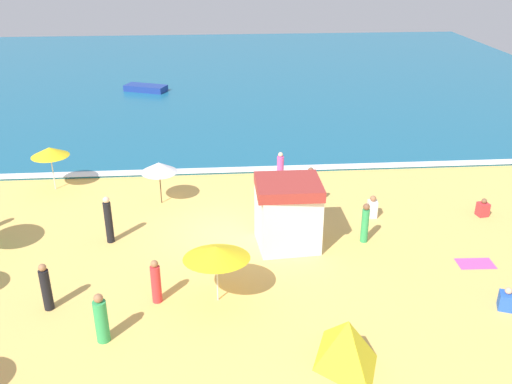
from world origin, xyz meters
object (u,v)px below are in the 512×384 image
beachgoer_9 (372,208)px  beachgoer_5 (46,288)px  beach_umbrella_0 (159,167)px  beachgoer_12 (280,169)px  beachgoer_0 (506,300)px  beachgoer_10 (101,319)px  beach_umbrella_6 (50,152)px  small_boat_0 (146,88)px  beachgoer_1 (365,223)px  beach_umbrella_2 (216,253)px  beachgoer_2 (156,282)px  beachgoer_8 (483,209)px  beachgoer_4 (310,188)px  lifeguard_cabana (288,213)px  beach_tent (347,343)px  beachgoer_11 (108,220)px

beachgoer_9 → beachgoer_5: bearing=-155.2°
beach_umbrella_0 → beachgoer_12: size_ratio=1.36×
beachgoer_0 → beachgoer_10: size_ratio=0.48×
beach_umbrella_6 → small_boat_0: size_ratio=0.71×
beach_umbrella_0 → small_boat_0: beach_umbrella_0 is taller
beachgoer_1 → small_boat_0: 26.39m
beach_umbrella_0 → beach_umbrella_6: bearing=159.6°
beach_umbrella_2 → beachgoer_12: 10.00m
beach_umbrella_0 → beachgoer_5: beach_umbrella_0 is taller
beachgoer_2 → small_boat_0: bearing=96.5°
beachgoer_12 → beachgoer_8: bearing=-27.1°
beachgoer_4 → beachgoer_12: 3.02m
beach_umbrella_2 → beach_umbrella_6: bearing=128.3°
beachgoer_0 → beachgoer_12: size_ratio=0.50×
beach_umbrella_6 → beachgoer_12: 10.73m
beachgoer_8 → beachgoer_4: bearing=169.6°
beachgoer_12 → beach_umbrella_2: bearing=-108.5°
beach_umbrella_0 → beachgoer_8: bearing=-9.7°
beach_umbrella_6 → beachgoer_1: size_ratio=1.48×
beachgoer_4 → beachgoer_8: (7.23, -1.32, -0.60)m
beach_umbrella_0 → beachgoer_4: size_ratio=1.11×
beach_umbrella_0 → beachgoer_9: beach_umbrella_0 is taller
beachgoer_1 → small_boat_0: beachgoer_1 is taller
beachgoer_4 → beachgoer_9: bearing=-23.0°
lifeguard_cabana → beachgoer_8: lifeguard_cabana is taller
beach_umbrella_2 → beachgoer_2: bearing=177.4°
lifeguard_cabana → beachgoer_1: size_ratio=1.62×
lifeguard_cabana → beach_umbrella_0: size_ratio=1.25×
beach_umbrella_0 → small_boat_0: 20.15m
beach_tent → small_boat_0: 31.96m
beachgoer_8 → beach_umbrella_6: bearing=167.3°
beachgoer_11 → beachgoer_4: bearing=16.1°
beachgoer_0 → beachgoer_2: size_ratio=0.51×
beachgoer_0 → beachgoer_11: 14.34m
beach_umbrella_0 → small_boat_0: size_ratio=0.62×
beachgoer_10 → beach_umbrella_6: bearing=110.1°
beach_umbrella_0 → small_boat_0: bearing=97.7°
beach_umbrella_0 → beachgoer_11: bearing=-116.8°
beachgoer_2 → beachgoer_10: (-1.42, -1.84, 0.02)m
beachgoer_8 → beachgoer_9: size_ratio=0.81×
beachgoer_1 → beach_umbrella_0: bearing=153.0°
lifeguard_cabana → beach_tent: bearing=-83.4°
beach_umbrella_0 → beachgoer_11: 3.87m
beachgoer_9 → beachgoer_11: beachgoer_11 is taller
lifeguard_cabana → beachgoer_4: size_ratio=1.39×
lifeguard_cabana → beachgoer_5: lifeguard_cabana is taller
beach_tent → beachgoer_5: beachgoer_5 is taller
beach_umbrella_2 → beachgoer_11: 5.94m
beachgoer_10 → beach_umbrella_0: bearing=83.9°
beachgoer_5 → beachgoer_2: bearing=2.3°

